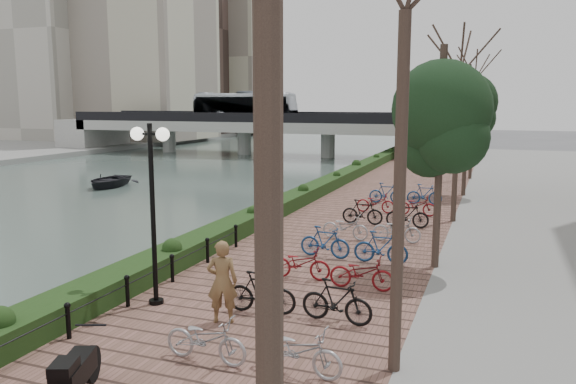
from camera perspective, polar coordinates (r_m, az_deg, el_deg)
The scene contains 12 objects.
river_water at distance 41.31m, azimuth -16.21°, elevation 1.27°, with size 30.00×130.00×0.02m, color #4F625B.
promenade at distance 26.39m, azimuth 7.94°, elevation -2.20°, with size 8.00×75.00×0.50m, color brown.
hedge at distance 29.55m, azimuth 2.58°, elevation 0.18°, with size 1.10×56.00×0.60m, color #1B3212.
chain_fence at distance 13.52m, azimuth -18.55°, elevation -10.96°, with size 0.10×14.10×0.70m.
lamppost at distance 13.65m, azimuth -13.72°, elevation 1.81°, with size 1.02×0.32×4.40m.
motorcycle at distance 10.20m, azimuth -20.68°, elevation -16.70°, with size 0.54×1.73×1.08m, color black, non-canonical shape.
pedestrian at distance 12.70m, azimuth -6.69°, elevation -9.03°, with size 0.69×0.45×1.88m, color brown.
bicycle_parking at distance 18.88m, azimuth 7.51°, elevation -4.47°, with size 2.40×19.89×1.00m.
street_trees at distance 20.59m, azimuth 16.11°, elevation 4.03°, with size 3.20×37.12×6.80m.
bridge at distance 58.24m, azimuth -4.47°, elevation 7.10°, with size 36.00×10.77×6.50m.
boat at distance 37.65m, azimuth -17.79°, elevation 1.12°, with size 2.87×4.01×0.83m, color black.
far_buildings at distance 90.39m, azimuth -14.76°, elevation 15.63°, with size 35.00×38.00×38.00m.
Camera 1 is at (9.57, -7.78, 5.38)m, focal length 35.00 mm.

